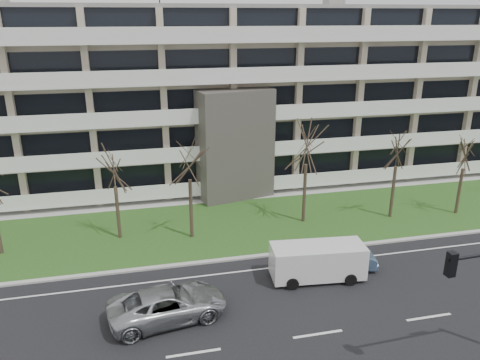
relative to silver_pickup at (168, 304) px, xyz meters
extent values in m
plane|color=black|center=(6.88, -2.88, -0.82)|extent=(160.00, 160.00, 0.00)
cube|color=#254D19|center=(6.88, 10.12, -0.79)|extent=(90.00, 10.00, 0.06)
cube|color=#B2B2AD|center=(6.88, 5.12, -0.76)|extent=(90.00, 0.35, 0.12)
cube|color=#B2B2AD|center=(6.88, 15.62, -0.78)|extent=(90.00, 2.00, 0.08)
cube|color=white|center=(6.88, 3.62, -0.82)|extent=(90.00, 0.12, 0.01)
cube|color=tan|center=(6.88, 22.62, 6.68)|extent=(60.00, 12.00, 15.00)
cube|color=gray|center=(6.88, 22.62, 14.33)|extent=(60.50, 12.50, 0.30)
cube|color=#4C4742|center=(6.88, 15.62, 3.68)|extent=(6.39, 3.69, 9.00)
cube|color=black|center=(6.88, 15.42, 1.18)|extent=(4.92, 1.19, 3.50)
cube|color=black|center=(6.88, 16.60, 1.28)|extent=(58.00, 0.10, 1.80)
cube|color=white|center=(6.88, 15.92, -0.22)|extent=(58.00, 1.40, 0.22)
cube|color=white|center=(6.88, 15.27, 0.38)|extent=(58.00, 0.08, 1.00)
cube|color=black|center=(6.88, 16.60, 4.28)|extent=(58.00, 0.10, 1.80)
cube|color=white|center=(6.88, 15.92, 2.78)|extent=(58.00, 1.40, 0.22)
cube|color=white|center=(6.88, 15.27, 3.38)|extent=(58.00, 0.08, 1.00)
cube|color=black|center=(6.88, 16.60, 7.28)|extent=(58.00, 0.10, 1.80)
cube|color=white|center=(6.88, 15.92, 5.78)|extent=(58.00, 1.40, 0.22)
cube|color=white|center=(6.88, 15.27, 6.38)|extent=(58.00, 0.08, 1.00)
cube|color=black|center=(6.88, 16.60, 10.28)|extent=(58.00, 0.10, 1.80)
cube|color=white|center=(6.88, 15.92, 8.78)|extent=(58.00, 1.40, 0.22)
cube|color=white|center=(6.88, 15.27, 9.38)|extent=(58.00, 0.08, 1.00)
cube|color=black|center=(6.88, 16.60, 13.28)|extent=(58.00, 0.10, 1.80)
cube|color=white|center=(6.88, 15.92, 11.78)|extent=(58.00, 1.40, 0.22)
cube|color=white|center=(6.88, 15.27, 12.38)|extent=(58.00, 0.08, 1.00)
imported|color=#A9ACB0|center=(0.00, 0.00, 0.00)|extent=(6.28, 3.64, 1.65)
imported|color=#6686B1|center=(10.25, 2.72, -0.04)|extent=(4.98, 2.48, 1.57)
cube|color=silver|center=(8.73, 1.94, 0.32)|extent=(5.51, 2.48, 1.88)
cube|color=black|center=(8.73, 1.94, 0.86)|extent=(5.10, 2.30, 0.69)
cube|color=silver|center=(11.24, 1.70, 0.17)|extent=(0.53, 1.91, 1.19)
cylinder|color=black|center=(6.96, 1.12, -0.48)|extent=(0.71, 0.31, 0.69)
cylinder|color=black|center=(7.15, 3.09, -0.48)|extent=(0.71, 0.31, 0.69)
cylinder|color=black|center=(10.31, 0.80, -0.48)|extent=(0.71, 0.31, 0.69)
cylinder|color=black|center=(10.50, 2.77, -0.48)|extent=(0.71, 0.31, 0.69)
cube|color=black|center=(10.34, -6.83, 4.75)|extent=(0.33, 0.33, 0.99)
sphere|color=red|center=(10.34, -6.83, 5.07)|extent=(0.20, 0.20, 0.20)
sphere|color=orange|center=(10.34, -6.83, 4.75)|extent=(0.20, 0.20, 0.20)
sphere|color=green|center=(10.34, -6.83, 4.43)|extent=(0.20, 0.20, 0.20)
cylinder|color=#382B21|center=(-2.51, 9.80, 1.06)|extent=(0.24, 0.24, 3.77)
cylinder|color=#382B21|center=(2.32, 8.82, 1.29)|extent=(0.24, 0.24, 4.22)
cylinder|color=#382B21|center=(10.69, 9.57, 1.41)|extent=(0.24, 0.24, 4.46)
cylinder|color=#382B21|center=(17.41, 8.87, 1.20)|extent=(0.24, 0.24, 4.04)
cylinder|color=#382B21|center=(22.72, 8.36, 1.00)|extent=(0.24, 0.24, 3.65)
camera|label=1|loc=(-0.95, -20.26, 13.65)|focal=35.00mm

